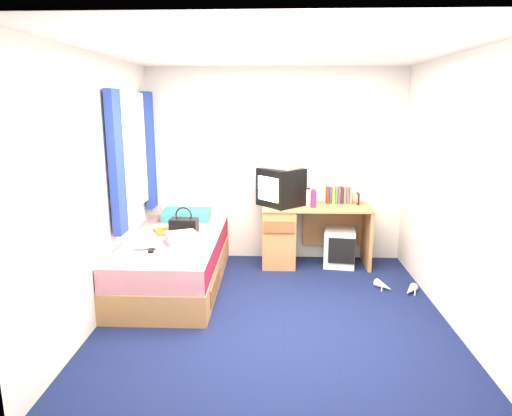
{
  "coord_description": "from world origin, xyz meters",
  "views": [
    {
      "loc": [
        -0.0,
        -4.0,
        1.97
      ],
      "look_at": [
        -0.2,
        0.7,
        0.88
      ],
      "focal_mm": 32.0,
      "sensor_mm": 36.0,
      "label": 1
    }
  ],
  "objects_px": {
    "pink_water_bottle": "(313,199)",
    "aerosol_can": "(308,198)",
    "crt_tv": "(281,187)",
    "water_bottle": "(147,246)",
    "storage_cube": "(339,248)",
    "handbag": "(184,225)",
    "picture_frame": "(358,199)",
    "pillow": "(187,215)",
    "desk": "(293,232)",
    "remote_control": "(151,250)",
    "colour_swatch_fan": "(172,255)",
    "vcr": "(281,165)",
    "bed": "(174,262)",
    "magazine": "(165,231)",
    "towel": "(182,238)",
    "white_heels": "(397,288)"
  },
  "relations": [
    {
      "from": "desk",
      "to": "towel",
      "type": "relative_size",
      "value": 4.2
    },
    {
      "from": "handbag",
      "to": "towel",
      "type": "height_order",
      "value": "handbag"
    },
    {
      "from": "pink_water_bottle",
      "to": "remote_control",
      "type": "xyz_separation_m",
      "value": [
        -1.68,
        -1.08,
        -0.3
      ]
    },
    {
      "from": "pillow",
      "to": "remote_control",
      "type": "bearing_deg",
      "value": -95.4
    },
    {
      "from": "pink_water_bottle",
      "to": "colour_swatch_fan",
      "type": "distance_m",
      "value": 1.91
    },
    {
      "from": "bed",
      "to": "pink_water_bottle",
      "type": "relative_size",
      "value": 10.06
    },
    {
      "from": "remote_control",
      "to": "handbag",
      "type": "bearing_deg",
      "value": 64.47
    },
    {
      "from": "colour_swatch_fan",
      "to": "pillow",
      "type": "bearing_deg",
      "value": 94.93
    },
    {
      "from": "bed",
      "to": "magazine",
      "type": "height_order",
      "value": "magazine"
    },
    {
      "from": "water_bottle",
      "to": "colour_swatch_fan",
      "type": "relative_size",
      "value": 0.91
    },
    {
      "from": "remote_control",
      "to": "crt_tv",
      "type": "bearing_deg",
      "value": 32.65
    },
    {
      "from": "storage_cube",
      "to": "magazine",
      "type": "xyz_separation_m",
      "value": [
        -2.04,
        -0.47,
        0.32
      ]
    },
    {
      "from": "picture_frame",
      "to": "aerosol_can",
      "type": "xyz_separation_m",
      "value": [
        -0.62,
        -0.11,
        0.03
      ]
    },
    {
      "from": "picture_frame",
      "to": "water_bottle",
      "type": "distance_m",
      "value": 2.62
    },
    {
      "from": "pink_water_bottle",
      "to": "aerosol_can",
      "type": "height_order",
      "value": "aerosol_can"
    },
    {
      "from": "storage_cube",
      "to": "pink_water_bottle",
      "type": "height_order",
      "value": "pink_water_bottle"
    },
    {
      "from": "remote_control",
      "to": "vcr",
      "type": "bearing_deg",
      "value": 32.65
    },
    {
      "from": "bed",
      "to": "crt_tv",
      "type": "bearing_deg",
      "value": 32.21
    },
    {
      "from": "vcr",
      "to": "magazine",
      "type": "distance_m",
      "value": 1.58
    },
    {
      "from": "crt_tv",
      "to": "remote_control",
      "type": "bearing_deg",
      "value": -90.27
    },
    {
      "from": "desk",
      "to": "picture_frame",
      "type": "bearing_deg",
      "value": 6.69
    },
    {
      "from": "handbag",
      "to": "magazine",
      "type": "xyz_separation_m",
      "value": [
        -0.22,
        -0.01,
        -0.08
      ]
    },
    {
      "from": "bed",
      "to": "magazine",
      "type": "relative_size",
      "value": 7.14
    },
    {
      "from": "magazine",
      "to": "water_bottle",
      "type": "relative_size",
      "value": 1.4
    },
    {
      "from": "bed",
      "to": "desk",
      "type": "xyz_separation_m",
      "value": [
        1.33,
        0.74,
        0.14
      ]
    },
    {
      "from": "pillow",
      "to": "storage_cube",
      "type": "xyz_separation_m",
      "value": [
        1.9,
        -0.09,
        -0.37
      ]
    },
    {
      "from": "desk",
      "to": "remote_control",
      "type": "bearing_deg",
      "value": -140.71
    },
    {
      "from": "crt_tv",
      "to": "remote_control",
      "type": "relative_size",
      "value": 3.87
    },
    {
      "from": "crt_tv",
      "to": "water_bottle",
      "type": "distance_m",
      "value": 1.81
    },
    {
      "from": "water_bottle",
      "to": "colour_swatch_fan",
      "type": "height_order",
      "value": "water_bottle"
    },
    {
      "from": "pink_water_bottle",
      "to": "handbag",
      "type": "xyz_separation_m",
      "value": [
        -1.48,
        -0.39,
        -0.22
      ]
    },
    {
      "from": "remote_control",
      "to": "aerosol_can",
      "type": "bearing_deg",
      "value": 25.84
    },
    {
      "from": "bed",
      "to": "water_bottle",
      "type": "height_order",
      "value": "water_bottle"
    },
    {
      "from": "pink_water_bottle",
      "to": "towel",
      "type": "bearing_deg",
      "value": -151.34
    },
    {
      "from": "towel",
      "to": "water_bottle",
      "type": "xyz_separation_m",
      "value": [
        -0.3,
        -0.25,
        -0.02
      ]
    },
    {
      "from": "pillow",
      "to": "pink_water_bottle",
      "type": "height_order",
      "value": "pink_water_bottle"
    },
    {
      "from": "desk",
      "to": "white_heels",
      "type": "distance_m",
      "value": 1.41
    },
    {
      "from": "pink_water_bottle",
      "to": "handbag",
      "type": "relative_size",
      "value": 0.63
    },
    {
      "from": "magazine",
      "to": "bed",
      "type": "bearing_deg",
      "value": -57.94
    },
    {
      "from": "bed",
      "to": "pillow",
      "type": "xyz_separation_m",
      "value": [
        -0.0,
        0.79,
        0.34
      ]
    },
    {
      "from": "desk",
      "to": "water_bottle",
      "type": "bearing_deg",
      "value": -142.76
    },
    {
      "from": "bed",
      "to": "remote_control",
      "type": "bearing_deg",
      "value": -104.87
    },
    {
      "from": "aerosol_can",
      "to": "handbag",
      "type": "distance_m",
      "value": 1.53
    },
    {
      "from": "vcr",
      "to": "magazine",
      "type": "relative_size",
      "value": 1.46
    },
    {
      "from": "handbag",
      "to": "picture_frame",
      "type": "bearing_deg",
      "value": 18.75
    },
    {
      "from": "vcr",
      "to": "pink_water_bottle",
      "type": "xyz_separation_m",
      "value": [
        0.38,
        -0.11,
        -0.39
      ]
    },
    {
      "from": "handbag",
      "to": "magazine",
      "type": "relative_size",
      "value": 1.13
    },
    {
      "from": "crt_tv",
      "to": "pink_water_bottle",
      "type": "relative_size",
      "value": 3.11
    },
    {
      "from": "pillow",
      "to": "desk",
      "type": "xyz_separation_m",
      "value": [
        1.33,
        -0.05,
        -0.2
      ]
    },
    {
      "from": "pillow",
      "to": "water_bottle",
      "type": "relative_size",
      "value": 2.9
    }
  ]
}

